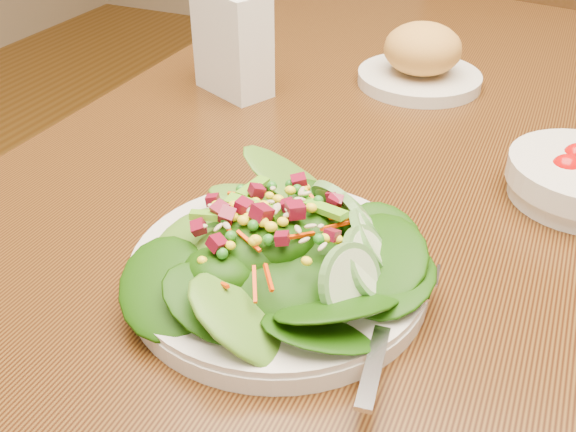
# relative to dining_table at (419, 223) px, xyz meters

# --- Properties ---
(dining_table) EXTENTS (0.90, 1.40, 0.75)m
(dining_table) POSITION_rel_dining_table_xyz_m (0.00, 0.00, 0.00)
(dining_table) COLOR #553513
(dining_table) RESTS_ON ground_plane
(chair_far) EXTENTS (0.51, 0.51, 0.94)m
(chair_far) POSITION_rel_dining_table_xyz_m (0.05, 0.84, -0.15)
(chair_far) COLOR #3B2211
(chair_far) RESTS_ON ground_plane
(salad_plate) EXTENTS (0.26, 0.25, 0.07)m
(salad_plate) POSITION_rel_dining_table_xyz_m (-0.05, -0.28, 0.13)
(salad_plate) COLOR silver
(salad_plate) RESTS_ON dining_table
(bread_plate) EXTENTS (0.17, 0.17, 0.09)m
(bread_plate) POSITION_rel_dining_table_xyz_m (-0.06, 0.20, 0.14)
(bread_plate) COLOR silver
(bread_plate) RESTS_ON dining_table
(napkin_holder) EXTENTS (0.12, 0.10, 0.14)m
(napkin_holder) POSITION_rel_dining_table_xyz_m (-0.29, 0.07, 0.17)
(napkin_holder) COLOR white
(napkin_holder) RESTS_ON dining_table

